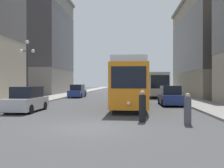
# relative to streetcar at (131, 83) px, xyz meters

# --- Properties ---
(ground_plane) EXTENTS (200.00, 200.00, 0.00)m
(ground_plane) POSITION_rel_streetcar_xyz_m (-1.97, -11.41, -2.10)
(ground_plane) COLOR #424244
(sidewalk_left) EXTENTS (3.45, 120.00, 0.15)m
(sidewalk_left) POSITION_rel_streetcar_xyz_m (-10.59, 28.59, -2.03)
(sidewalk_left) COLOR gray
(sidewalk_left) RESTS_ON ground
(sidewalk_right) EXTENTS (3.45, 120.00, 0.15)m
(sidewalk_right) POSITION_rel_streetcar_xyz_m (6.64, 28.59, -2.03)
(sidewalk_right) COLOR gray
(sidewalk_right) RESTS_ON ground
(streetcar) EXTENTS (2.97, 14.69, 3.89)m
(streetcar) POSITION_rel_streetcar_xyz_m (0.00, 0.00, 0.00)
(streetcar) COLOR black
(streetcar) RESTS_ON ground
(transit_bus) EXTENTS (2.91, 12.36, 3.45)m
(transit_bus) POSITION_rel_streetcar_xyz_m (3.53, 15.34, -0.15)
(transit_bus) COLOR black
(transit_bus) RESTS_ON ground
(parked_car_left_near) EXTENTS (1.92, 4.36, 1.82)m
(parked_car_left_near) POSITION_rel_streetcar_xyz_m (-7.57, -5.29, -1.26)
(parked_car_left_near) COLOR black
(parked_car_left_near) RESTS_ON ground
(parked_car_left_mid) EXTENTS (1.90, 4.82, 1.82)m
(parked_car_left_mid) POSITION_rel_streetcar_xyz_m (-7.57, 12.35, -1.26)
(parked_car_left_mid) COLOR black
(parked_car_left_mid) RESTS_ON ground
(parked_car_right_far) EXTENTS (1.90, 4.30, 1.82)m
(parked_car_right_far) POSITION_rel_streetcar_xyz_m (3.62, 0.56, -1.26)
(parked_car_right_far) COLOR black
(parked_car_right_far) RESTS_ON ground
(pedestrian_crossing_near) EXTENTS (0.38, 0.38, 1.69)m
(pedestrian_crossing_near) POSITION_rel_streetcar_xyz_m (0.58, -9.53, -1.31)
(pedestrian_crossing_near) COLOR black
(pedestrian_crossing_near) RESTS_ON ground
(pedestrian_crossing_far) EXTENTS (0.36, 0.36, 1.60)m
(pedestrian_crossing_far) POSITION_rel_streetcar_xyz_m (2.79, -10.29, -1.36)
(pedestrian_crossing_far) COLOR #4C4C56
(pedestrian_crossing_far) RESTS_ON ground
(lamp_post_left_near) EXTENTS (1.41, 0.36, 5.85)m
(lamp_post_left_near) POSITION_rel_streetcar_xyz_m (-9.47, -0.68, 1.87)
(lamp_post_left_near) COLOR #333338
(lamp_post_left_near) RESTS_ON sidewalk_left
(building_left_corner) EXTENTS (11.45, 15.76, 18.76)m
(building_left_corner) POSITION_rel_streetcar_xyz_m (-17.74, 23.15, 7.54)
(building_left_corner) COLOR gray
(building_left_corner) RESTS_ON ground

